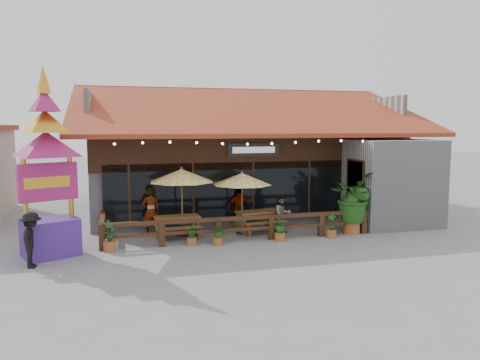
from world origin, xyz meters
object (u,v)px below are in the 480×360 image
object	(u,v)px
pedestrian	(32,240)
umbrella_right	(242,179)
thai_sign_tower	(46,149)
tropical_plant	(352,198)
picnic_table_right	(258,218)
umbrella_left	(182,176)
picnic_table_left	(177,223)

from	to	relation	value
pedestrian	umbrella_right	bearing A→B (deg)	-65.95
thai_sign_tower	tropical_plant	distance (m)	11.10
picnic_table_right	thai_sign_tower	world-z (taller)	thai_sign_tower
tropical_plant	pedestrian	world-z (taller)	tropical_plant
umbrella_left	thai_sign_tower	bearing A→B (deg)	-159.91
umbrella_left	tropical_plant	distance (m)	6.61
picnic_table_right	tropical_plant	bearing A→B (deg)	-19.38
umbrella_right	pedestrian	xyz separation A→B (m)	(-7.13, -2.58, -1.31)
umbrella_left	tropical_plant	xyz separation A→B (m)	(6.43, -1.23, -0.92)
picnic_table_left	pedestrian	world-z (taller)	pedestrian
picnic_table_right	thai_sign_tower	size ratio (longest dim) A/B	0.30
umbrella_right	thai_sign_tower	xyz separation A→B (m)	(-6.76, -1.42, 1.30)
umbrella_right	pedestrian	distance (m)	7.69
umbrella_left	tropical_plant	world-z (taller)	umbrella_left
tropical_plant	thai_sign_tower	bearing A→B (deg)	-177.86
umbrella_left	tropical_plant	bearing A→B (deg)	-10.80
picnic_table_right	pedestrian	world-z (taller)	pedestrian
picnic_table_right	thai_sign_tower	bearing A→B (deg)	-167.85
umbrella_left	pedestrian	xyz separation A→B (m)	(-4.84, -2.80, -1.48)
picnic_table_right	thai_sign_tower	distance (m)	8.17
tropical_plant	pedestrian	bearing A→B (deg)	-172.06
umbrella_left	umbrella_right	size ratio (longest dim) A/B	1.05
umbrella_right	thai_sign_tower	world-z (taller)	thai_sign_tower
picnic_table_left	umbrella_right	bearing A→B (deg)	-2.93
picnic_table_right	umbrella_right	bearing A→B (deg)	-165.03
umbrella_right	picnic_table_left	world-z (taller)	umbrella_right
picnic_table_left	thai_sign_tower	xyz separation A→B (m)	(-4.26, -1.54, 2.90)
umbrella_left	picnic_table_right	distance (m)	3.48
thai_sign_tower	tropical_plant	xyz separation A→B (m)	(10.90, 0.41, -2.05)
thai_sign_tower	pedestrian	bearing A→B (deg)	-107.61
umbrella_right	thai_sign_tower	distance (m)	7.03
umbrella_left	thai_sign_tower	size ratio (longest dim) A/B	0.48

